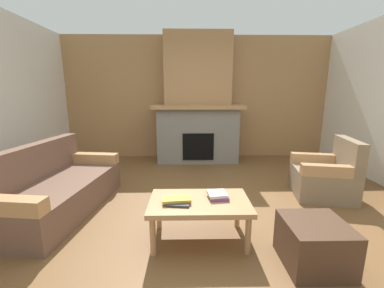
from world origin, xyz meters
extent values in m
plane|color=brown|center=(0.00, 0.00, 0.00)|extent=(9.00, 9.00, 0.00)
cube|color=#A87A4C|center=(0.00, 3.00, 1.35)|extent=(6.00, 0.12, 2.70)
cube|color=gray|center=(0.00, 2.59, 0.57)|extent=(1.70, 0.70, 1.15)
cube|color=black|center=(0.00, 2.26, 0.38)|extent=(0.64, 0.08, 0.56)
cube|color=#A87A4C|center=(0.00, 2.54, 1.19)|extent=(1.90, 0.82, 0.08)
cube|color=#A87A4C|center=(0.00, 2.69, 1.97)|extent=(1.40, 0.50, 1.47)
cube|color=brown|center=(-1.83, 0.23, 0.20)|extent=(1.05, 1.89, 0.40)
cube|color=brown|center=(-2.17, 0.27, 0.62)|extent=(0.37, 1.81, 0.45)
cube|color=tan|center=(-1.93, -0.58, 0.48)|extent=(0.85, 0.26, 0.15)
cube|color=tan|center=(-1.74, 1.05, 0.48)|extent=(0.85, 0.26, 0.15)
cube|color=#847056|center=(1.73, 0.65, 0.20)|extent=(0.89, 0.89, 0.40)
cube|color=#847056|center=(2.04, 0.59, 0.62)|extent=(0.28, 0.77, 0.45)
cube|color=tan|center=(1.79, 0.95, 0.48)|extent=(0.77, 0.28, 0.15)
cube|color=tan|center=(1.67, 0.34, 0.48)|extent=(0.77, 0.28, 0.15)
cube|color=tan|center=(-0.10, -0.42, 0.41)|extent=(1.00, 0.60, 0.05)
cylinder|color=tan|center=(-0.54, -0.66, 0.19)|extent=(0.06, 0.06, 0.38)
cylinder|color=tan|center=(0.34, -0.66, 0.19)|extent=(0.06, 0.06, 0.38)
cylinder|color=tan|center=(-0.54, -0.18, 0.19)|extent=(0.06, 0.06, 0.38)
cylinder|color=tan|center=(0.34, -0.18, 0.19)|extent=(0.06, 0.06, 0.38)
cube|color=#4C3323|center=(0.88, -0.81, 0.20)|extent=(0.52, 0.52, 0.40)
cube|color=#2D2D33|center=(-0.31, -0.48, 0.44)|extent=(0.25, 0.22, 0.02)
cube|color=gold|center=(-0.33, -0.47, 0.47)|extent=(0.29, 0.17, 0.03)
cube|color=#7A3D84|center=(0.09, -0.36, 0.45)|extent=(0.20, 0.23, 0.03)
cube|color=beige|center=(0.08, -0.37, 0.48)|extent=(0.21, 0.21, 0.03)
camera|label=1|loc=(-0.22, -2.69, 1.49)|focal=22.88mm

